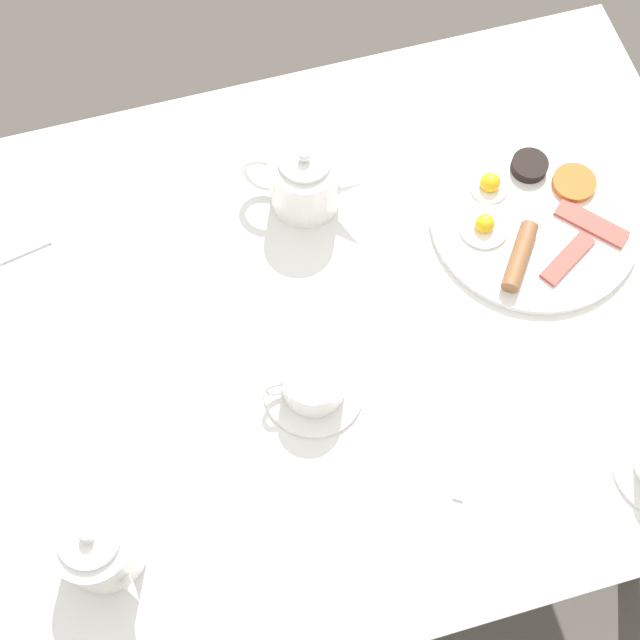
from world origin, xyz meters
name	(u,v)px	position (x,y,z in m)	size (l,w,h in m)	color
ground_plane	(320,461)	(0.00, 0.00, 0.00)	(8.00, 8.00, 0.00)	#4C4742
table	(320,345)	(0.00, 0.00, 0.66)	(0.85, 1.19, 0.73)	white
breakfast_plate	(533,216)	(-0.08, 0.34, 0.74)	(0.30, 0.30, 0.04)	white
teapot_near	(98,544)	(0.22, -0.33, 0.78)	(0.18, 0.10, 0.12)	white
teapot_far	(304,180)	(-0.20, 0.03, 0.78)	(0.10, 0.17, 0.12)	white
teacup_with_saucer_right	(313,383)	(0.09, -0.03, 0.76)	(0.13, 0.13, 0.06)	white
knife_by_plate	(474,419)	(0.18, 0.16, 0.73)	(0.20, 0.12, 0.00)	silver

